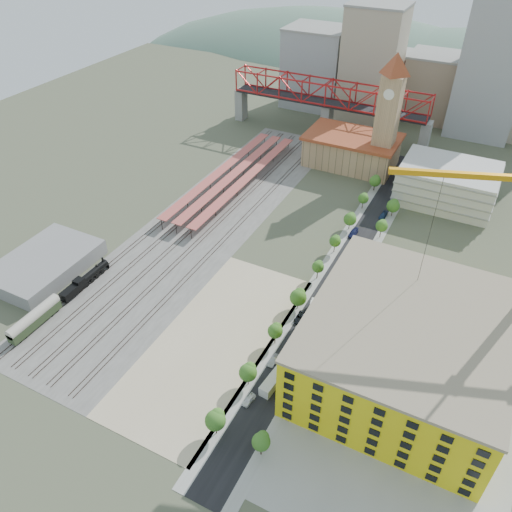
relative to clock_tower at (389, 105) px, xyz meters
The scene contains 32 objects.
ground 85.36m from the clock_tower, 95.71° to the right, with size 400.00×400.00×0.00m, color #474C38.
ballast_strip 81.63m from the clock_tower, 125.15° to the right, with size 36.00×165.00×0.06m, color #605E59.
dirt_lot 115.74m from the clock_tower, 96.14° to the right, with size 28.00×67.00×0.06m, color tan.
street_asphalt 71.48m from the clock_tower, 82.98° to the right, with size 12.00×170.00×0.06m, color black.
sidewalk_west 71.08m from the clock_tower, 87.80° to the right, with size 3.00×170.00×0.04m, color gray.
sidewalk_east 72.31m from the clock_tower, 78.27° to the right, with size 3.00×170.00×0.04m, color gray.
construction_pad 110.41m from the clock_tower, 69.69° to the right, with size 50.00×90.00×0.06m, color gray.
rail_tracks 82.57m from the clock_tower, 126.24° to the right, with size 26.56×160.00×0.18m.
platform_canopies 65.08m from the clock_tower, 144.47° to the right, with size 16.00×80.00×4.12m.
station_hall 25.65m from the clock_tower, behind, with size 38.00×24.00×13.10m.
clock_tower is the anchor object (origin of this frame).
parking_garage 36.81m from the clock_tower, 19.64° to the right, with size 34.00×26.00×14.00m, color silver.
truss_bridge 42.56m from the clock_tower, 142.85° to the left, with size 94.00×9.60×25.60m.
construction_building 107.36m from the clock_tower, 71.22° to the right, with size 44.60×50.60×18.80m.
warehouse 135.13m from the clock_tower, 123.93° to the right, with size 22.00×32.00×5.00m, color gray.
street_trees 80.70m from the clock_tower, 83.91° to the right, with size 15.40×124.40×8.00m.
skyline 62.60m from the clock_tower, 90.49° to the left, with size 133.00×46.00×60.00m.
distant_hills 213.32m from the clock_tower, 78.30° to the left, with size 647.00×264.00×227.00m.
locomotive 126.34m from the clock_tower, 118.02° to the right, with size 2.59×19.95×4.99m.
coach 143.78m from the clock_tower, 114.21° to the right, with size 2.86×16.62×5.22m.
site_trailer_a 120.29m from the clock_tower, 86.08° to the right, with size 2.66×10.10×2.76m, color silver.
site_trailer_b 107.69m from the clock_tower, 85.60° to the right, with size 2.60×9.87×2.70m, color silver.
site_trailer_c 96.47m from the clock_tower, 85.04° to the right, with size 2.57×9.76×2.67m, color silver.
site_trailer_d 95.16m from the clock_tower, 84.96° to the right, with size 2.51×9.53×2.61m, color silver.
car_0 127.62m from the clock_tower, 87.70° to the right, with size 1.65×4.11×1.40m, color white.
car_1 114.60m from the clock_tower, 87.42° to the right, with size 1.53×4.39×1.45m, color #949398.
car_2 98.09m from the clock_tower, 86.95° to the right, with size 2.41×5.23×1.45m, color black.
car_3 55.62m from the clock_tower, 84.03° to the right, with size 2.23×5.48×1.59m, color navy.
car_4 117.80m from the clock_tower, 84.48° to the right, with size 1.64×4.08×1.39m, color white.
car_5 98.51m from the clock_tower, 83.31° to the right, with size 1.68×4.83×1.59m, color #98979D.
car_6 86.07m from the clock_tower, 82.23° to the right, with size 2.33×5.06×1.41m, color black.
car_7 44.06m from the clock_tower, 71.14° to the right, with size 2.00×4.92×1.43m, color navy.
Camera 1 is at (47.28, -107.59, 97.83)m, focal length 35.00 mm.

